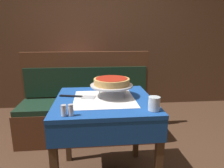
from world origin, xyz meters
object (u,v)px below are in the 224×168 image
water_glass_near (154,104)px  pizza_server (79,97)px  dining_table_front (104,112)px  dining_table_rear (77,75)px  pizza_pan_stand (112,86)px  booth_bench (87,113)px  salt_shaker (64,110)px  deep_dish_pizza (112,81)px  pepper_shaker (71,110)px  napkin_holder (117,83)px  condiment_caddy (83,64)px

water_glass_near → pizza_server: bearing=146.1°
dining_table_front → dining_table_rear: bearing=101.6°
dining_table_rear → pizza_pan_stand: pizza_pan_stand is taller
pizza_pan_stand → booth_bench: bearing=105.9°
pizza_pan_stand → water_glass_near: bearing=-54.0°
dining_table_front → salt_shaker: salt_shaker is taller
pizza_server → salt_shaker: salt_shaker is taller
deep_dish_pizza → pizza_server: bearing=179.4°
pizza_pan_stand → pizza_server: pizza_pan_stand is taller
water_glass_near → salt_shaker: (-0.58, -0.04, -0.01)m
pepper_shaker → napkin_holder: 0.75m
pizza_pan_stand → salt_shaker: (-0.33, -0.38, -0.05)m
dining_table_front → dining_table_rear: (-0.33, 1.58, 0.00)m
pepper_shaker → napkin_holder: napkin_holder is taller
pizza_pan_stand → water_glass_near: size_ratio=3.71×
booth_bench → napkin_holder: booth_bench is taller
dining_table_rear → pizza_pan_stand: size_ratio=2.23×
salt_shaker → water_glass_near: bearing=3.5°
water_glass_near → salt_shaker: water_glass_near is taller
deep_dish_pizza → water_glass_near: deep_dish_pizza is taller
pizza_server → salt_shaker: size_ratio=4.28×
dining_table_front → pizza_pan_stand: bearing=41.7°
dining_table_rear → booth_bench: size_ratio=0.47×
deep_dish_pizza → booth_bench: bearing=105.9°
dining_table_front → booth_bench: bearing=100.8°
condiment_caddy → pepper_shaker: bearing=-89.9°
dining_table_rear → pizza_server: (0.12, -1.52, 0.11)m
condiment_caddy → deep_dish_pizza: bearing=-79.5°
deep_dish_pizza → dining_table_rear: bearing=104.4°
dining_table_front → dining_table_rear: size_ratio=0.99×
salt_shaker → pizza_server: bearing=79.8°
dining_table_rear → booth_bench: bearing=-77.4°
pizza_pan_stand → salt_shaker: 0.51m
dining_table_rear → pepper_shaker: (0.10, -1.90, 0.15)m
pizza_pan_stand → condiment_caddy: condiment_caddy is taller
napkin_holder → condiment_caddy: bearing=105.8°
dining_table_front → booth_bench: size_ratio=0.47×
dining_table_rear → deep_dish_pizza: size_ratio=2.67×
dining_table_front → napkin_holder: napkin_holder is taller
booth_bench → napkin_holder: (0.30, -0.52, 0.50)m
pizza_pan_stand → deep_dish_pizza: size_ratio=1.19×
dining_table_rear → napkin_holder: (0.47, -1.25, 0.16)m
deep_dish_pizza → napkin_holder: bearing=74.6°
pizza_pan_stand → napkin_holder: (0.08, 0.28, -0.04)m
dining_table_rear → pizza_pan_stand: 1.59m
dining_table_rear → pizza_server: pizza_server is taller
deep_dish_pizza → pizza_server: 0.29m
booth_bench → pizza_server: (-0.04, -0.80, 0.46)m
dining_table_front → condiment_caddy: size_ratio=5.39×
booth_bench → napkin_holder: size_ratio=16.23×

